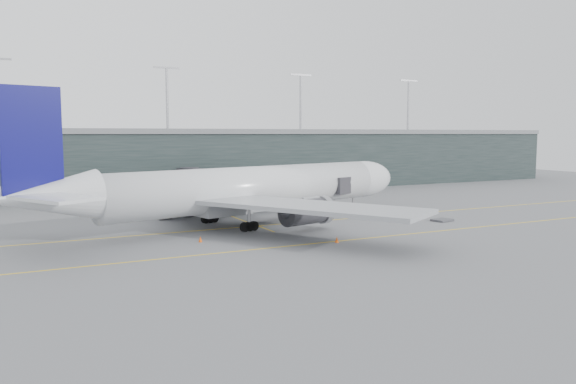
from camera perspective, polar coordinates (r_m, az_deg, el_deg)
name	(u,v)px	position (r m, az deg, el deg)	size (l,w,h in m)	color
ground	(218,225)	(87.93, -7.14, -3.30)	(320.00, 320.00, 0.00)	#5D5C61
taxiline_a	(227,228)	(84.22, -6.23, -3.69)	(160.00, 0.25, 0.02)	yellow
taxiline_b	(272,248)	(69.70, -1.60, -5.67)	(160.00, 0.25, 0.02)	yellow
taxiline_lead_main	(207,208)	(108.26, -8.20, -1.57)	(0.25, 60.00, 0.02)	yellow
terminal	(138,160)	(142.94, -15.01, 3.15)	(240.00, 36.00, 29.00)	black
main_aircraft	(248,189)	(87.09, -4.04, 0.29)	(68.99, 63.58, 19.59)	silver
jet_bridge	(251,178)	(114.45, -3.78, 1.40)	(20.11, 43.90, 6.70)	#2E2D33
gse_cart	(398,213)	(95.17, 11.09, -2.14)	(2.49, 1.84, 1.54)	#A60B0D
baggage_dolly	(442,220)	(93.97, 15.39, -2.76)	(3.09, 2.47, 0.31)	#3D3D43
uld_a	(164,213)	(94.52, -12.50, -2.09)	(2.46, 2.08, 2.03)	#3A3A3F
uld_b	(177,210)	(98.37, -11.21, -1.79)	(2.27, 1.89, 1.92)	#3A3A3F
uld_c	(189,210)	(96.93, -10.07, -1.86)	(2.71, 2.48, 1.99)	#3A3A3F
cone_nose	(410,212)	(100.82, 12.26, -1.98)	(0.50, 0.50, 0.80)	#CA4B0B
cone_wing_stbd	(337,240)	(73.16, 4.99, -4.84)	(0.49, 0.49, 0.78)	#F6560D
cone_wing_port	(238,210)	(101.51, -5.07, -1.83)	(0.46, 0.46, 0.74)	red
cone_tail	(200,239)	(74.03, -8.90, -4.75)	(0.49, 0.49, 0.79)	#D1490B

